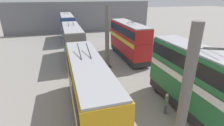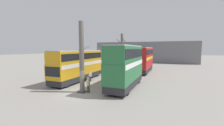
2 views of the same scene
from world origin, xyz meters
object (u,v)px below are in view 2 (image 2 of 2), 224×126
at_px(person_by_left_row, 111,79).
at_px(oil_drum, 115,71).
at_px(bus_left_far, 144,58).
at_px(bus_right_mid, 111,58).
at_px(bus_right_near, 79,63).
at_px(person_aisle_foreground, 88,84).
at_px(bus_left_near, 126,64).
at_px(person_by_right_row, 90,76).
at_px(bus_right_far, 126,55).

height_order(person_by_left_row, oil_drum, person_by_left_row).
bearing_deg(bus_left_far, bus_right_mid, 81.63).
relative_size(bus_right_near, person_aisle_foreground, 6.34).
bearing_deg(bus_left_near, person_by_right_row, 75.19).
bearing_deg(person_aisle_foreground, person_by_left_row, -114.41).
relative_size(bus_right_mid, person_by_right_row, 6.11).
bearing_deg(oil_drum, bus_right_near, 161.21).
bearing_deg(person_by_left_row, bus_right_far, -44.31).
relative_size(person_aisle_foreground, oil_drum, 2.07).
relative_size(bus_left_far, bus_right_near, 0.91).
bearing_deg(bus_left_near, person_aisle_foreground, 138.53).
distance_m(bus_right_far, person_by_right_row, 25.96).
bearing_deg(bus_left_near, bus_right_far, 16.29).
height_order(bus_left_far, bus_right_near, bus_left_far).
relative_size(bus_right_mid, bus_right_far, 0.94).
distance_m(bus_left_near, bus_right_near, 8.16).
bearing_deg(bus_left_far, oil_drum, 125.33).
height_order(bus_right_near, bus_right_far, bus_right_far).
relative_size(person_by_left_row, person_by_right_row, 1.10).
xyz_separation_m(bus_right_far, person_aisle_foreground, (-31.08, -4.75, -2.05)).
bearing_deg(oil_drum, person_by_left_row, -163.10).
distance_m(bus_right_mid, person_by_left_row, 15.93).
height_order(bus_right_near, person_aisle_foreground, bus_right_near).
height_order(bus_left_far, person_by_left_row, bus_left_far).
bearing_deg(person_by_left_row, bus_left_near, -151.10).
bearing_deg(bus_right_far, bus_left_near, -163.71).
distance_m(person_by_left_row, person_by_right_row, 4.20).
bearing_deg(person_by_right_row, bus_right_mid, -52.02).
xyz_separation_m(bus_right_far, person_by_left_row, (-27.23, -5.91, -2.05)).
distance_m(bus_left_far, person_by_right_row, 13.67).
xyz_separation_m(bus_left_near, oil_drum, (10.05, 5.10, -2.62)).
height_order(bus_right_mid, person_by_left_row, bus_right_mid).
xyz_separation_m(bus_right_near, person_by_right_row, (0.09, -1.96, -1.83)).
xyz_separation_m(bus_right_mid, person_by_left_row, (-14.68, -5.91, -1.86)).
relative_size(person_by_right_row, oil_drum, 1.89).
xyz_separation_m(bus_left_far, person_by_right_row, (-12.07, 6.05, -2.12)).
bearing_deg(person_by_right_row, bus_right_far, -56.08).
distance_m(bus_right_mid, person_by_right_row, 13.53).
bearing_deg(bus_right_mid, oil_drum, -148.78).
height_order(bus_left_near, person_aisle_foreground, bus_left_near).
relative_size(bus_left_near, person_aisle_foreground, 5.15).
height_order(bus_left_near, bus_right_near, bus_left_near).
xyz_separation_m(bus_right_near, bus_right_mid, (13.33, 0.00, 0.13)).
bearing_deg(oil_drum, bus_right_mid, 31.22).
xyz_separation_m(bus_left_far, oil_drum, (-3.62, 5.10, -2.54)).
distance_m(bus_left_near, oil_drum, 11.57).
relative_size(bus_right_near, person_by_left_row, 6.30).
bearing_deg(bus_right_near, bus_left_near, -100.71).
distance_m(bus_left_far, bus_right_near, 14.56).
relative_size(bus_right_mid, person_aisle_foreground, 5.58).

